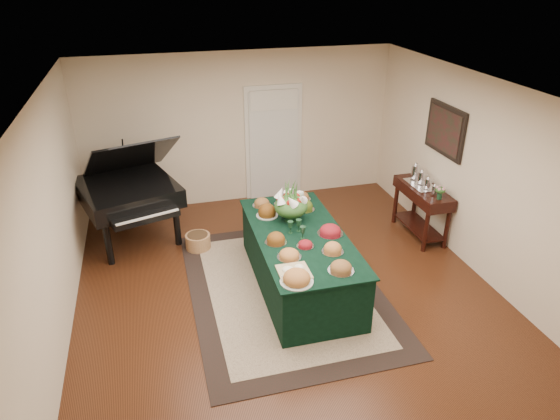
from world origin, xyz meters
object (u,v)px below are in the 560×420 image
object	(u,v)px
buffet_table	(299,260)
grand_piano	(129,191)
mahogany_sideboard	(422,199)
floral_centerpiece	(291,202)

from	to	relation	value
buffet_table	grand_piano	world-z (taller)	grand_piano
buffet_table	grand_piano	distance (m)	2.94
grand_piano	mahogany_sideboard	distance (m)	4.60
floral_centerpiece	buffet_table	bearing A→B (deg)	-88.66
mahogany_sideboard	floral_centerpiece	bearing A→B (deg)	-168.84
floral_centerpiece	grand_piano	distance (m)	2.66
floral_centerpiece	mahogany_sideboard	bearing A→B (deg)	11.16
buffet_table	grand_piano	xyz separation A→B (m)	(-2.17, 1.93, 0.43)
grand_piano	mahogany_sideboard	xyz separation A→B (m)	(4.47, -1.08, -0.19)
buffet_table	floral_centerpiece	distance (m)	0.79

